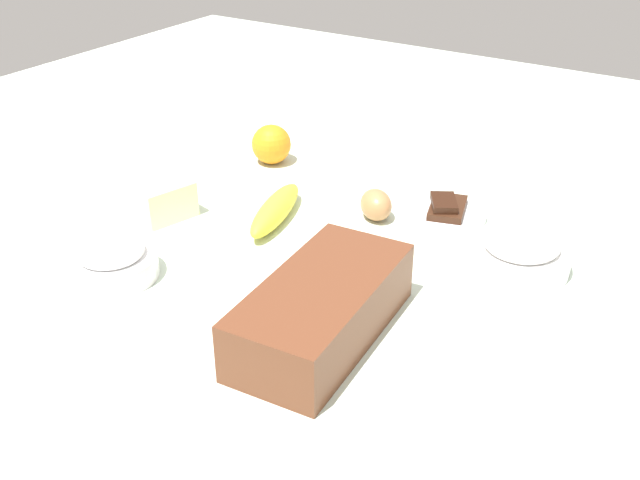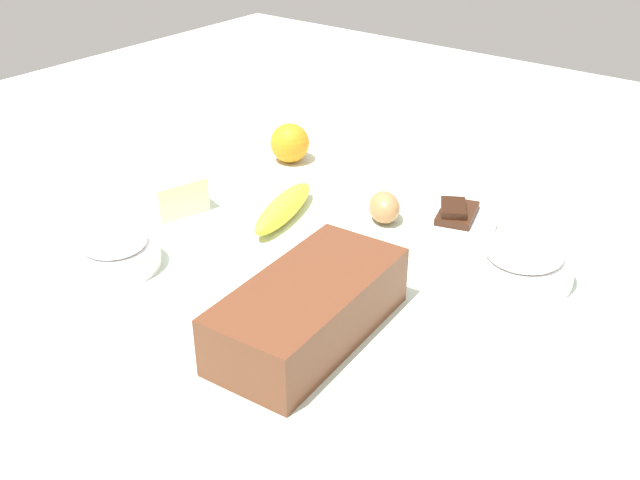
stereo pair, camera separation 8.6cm
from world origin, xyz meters
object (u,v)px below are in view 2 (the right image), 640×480
orange_fruit (290,143)px  egg_near_butter (382,207)px  chocolate_plate (456,217)px  butter_block (176,195)px  sugar_bowl (115,251)px  loaf_pan (309,308)px  banana (283,208)px  flour_bowl (523,262)px

orange_fruit → egg_near_butter: (0.10, 0.28, -0.01)m
orange_fruit → chocolate_plate: (0.03, 0.38, -0.03)m
egg_near_butter → chocolate_plate: size_ratio=0.51×
chocolate_plate → egg_near_butter: bearing=-55.6°
butter_block → chocolate_plate: bearing=122.5°
sugar_bowl → egg_near_butter: 0.43m
orange_fruit → sugar_bowl: bearing=6.1°
loaf_pan → sugar_bowl: loaf_pan is taller
loaf_pan → egg_near_butter: loaf_pan is taller
butter_block → egg_near_butter: bearing=121.9°
sugar_bowl → butter_block: size_ratio=1.43×
loaf_pan → butter_block: bearing=-113.5°
banana → orange_fruit: (-0.19, -0.15, 0.02)m
loaf_pan → chocolate_plate: (-0.39, -0.00, -0.03)m
chocolate_plate → sugar_bowl: bearing=-37.4°
flour_bowl → loaf_pan: bearing=-28.5°
orange_fruit → egg_near_butter: 0.29m
butter_block → loaf_pan: bearing=70.7°
banana → egg_near_butter: egg_near_butter is taller
sugar_bowl → egg_near_butter: sugar_bowl is taller
sugar_bowl → chocolate_plate: sugar_bowl is taller
banana → egg_near_butter: size_ratio=2.89×
flour_bowl → sugar_bowl: size_ratio=1.12×
orange_fruit → butter_block: bearing=-3.3°
butter_block → chocolate_plate: (-0.25, 0.39, -0.02)m
flour_bowl → sugar_bowl: (0.33, -0.48, -0.00)m
sugar_bowl → orange_fruit: bearing=-173.9°
banana → orange_fruit: orange_fruit is taller
orange_fruit → chocolate_plate: orange_fruit is taller
orange_fruit → chocolate_plate: 0.38m
butter_block → banana: bearing=118.4°
loaf_pan → flour_bowl: size_ratio=2.00×
butter_block → egg_near_butter: (-0.18, 0.29, -0.00)m
loaf_pan → flour_bowl: (-0.29, 0.16, -0.01)m
flour_bowl → orange_fruit: (-0.13, -0.53, 0.01)m
sugar_bowl → butter_block: same height
loaf_pan → sugar_bowl: 0.33m
loaf_pan → banana: size_ratio=1.52×
egg_near_butter → chocolate_plate: bearing=124.4°
loaf_pan → butter_block: loaf_pan is taller
sugar_bowl → egg_near_butter: bearing=147.8°
butter_block → chocolate_plate: butter_block is taller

